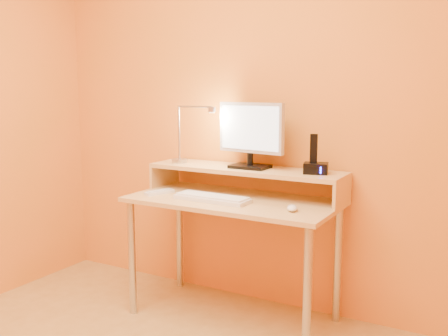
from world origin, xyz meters
The scene contains 25 objects.
wall_back centered at (0.00, 1.50, 1.25)m, with size 3.00×0.04×2.50m, color orange.
desk_leg_fl centered at (-0.55, 0.93, 0.35)m, with size 0.04×0.04×0.69m, color #B2B2B4.
desk_leg_fr centered at (0.55, 0.93, 0.35)m, with size 0.04×0.04×0.69m, color #B2B2B4.
desk_leg_bl centered at (-0.55, 1.43, 0.35)m, with size 0.04×0.04×0.69m, color #B2B2B4.
desk_leg_br centered at (0.55, 1.43, 0.35)m, with size 0.04×0.04×0.69m, color #B2B2B4.
desk_lower centered at (0.00, 1.18, 0.71)m, with size 1.20×0.60×0.03m, color tan.
shelf_riser_left centered at (-0.59, 1.33, 0.79)m, with size 0.02×0.30×0.14m, color tan.
shelf_riser_right centered at (0.59, 1.33, 0.79)m, with size 0.02×0.30×0.14m, color tan.
desk_shelf centered at (0.00, 1.33, 0.87)m, with size 1.20×0.30×0.03m, color tan.
monitor_foot centered at (0.03, 1.33, 0.89)m, with size 0.22×0.16×0.02m, color black.
monitor_neck centered at (0.03, 1.33, 0.93)m, with size 0.04×0.04×0.07m, color black.
monitor_panel centered at (0.03, 1.34, 1.12)m, with size 0.43×0.04×0.29m, color #B0B0B5.
monitor_back centered at (0.03, 1.36, 1.12)m, with size 0.39×0.01×0.25m, color black.
monitor_screen centered at (0.03, 1.32, 1.12)m, with size 0.39×0.00×0.26m, color #D0E9FF.
lamp_base centered at (-0.45, 1.30, 0.89)m, with size 0.10×0.10×0.03m, color #B2B2B4.
lamp_post centered at (-0.45, 1.30, 1.07)m, with size 0.01×0.01×0.33m, color #B2B2B4.
lamp_arm centered at (-0.33, 1.30, 1.24)m, with size 0.01×0.01×0.24m, color #B2B2B4.
lamp_head centered at (-0.21, 1.30, 1.22)m, with size 0.04×0.04×0.03m, color #B2B2B4.
lamp_bulb centered at (-0.21, 1.30, 1.20)m, with size 0.03×0.03×0.00m, color #FFEAC6.
phone_dock centered at (0.44, 1.33, 0.91)m, with size 0.13×0.10×0.06m, color black.
phone_handset centered at (0.42, 1.33, 1.02)m, with size 0.04×0.03×0.16m, color black.
phone_led centered at (0.48, 1.28, 0.91)m, with size 0.01×0.00×0.04m, color #2126FF.
keyboard centered at (-0.08, 1.08, 0.73)m, with size 0.44×0.14×0.02m, color silver.
mouse centered at (0.41, 1.07, 0.74)m, with size 0.05×0.09×0.03m, color silver.
remote_control centered at (-0.45, 1.08, 0.73)m, with size 0.05×0.19×0.02m, color silver.
Camera 1 is at (1.36, -1.35, 1.35)m, focal length 40.99 mm.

